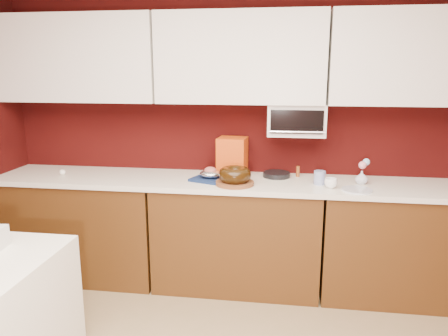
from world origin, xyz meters
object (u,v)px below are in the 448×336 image
coffee_mug (331,182)px  blue_jar (320,178)px  pandoro_box (232,156)px  foil_ham_nest (210,174)px  toaster_oven (296,119)px  bundt_cake (235,175)px  flower_vase (362,177)px

coffee_mug → blue_jar: (-0.08, 0.10, 0.01)m
pandoro_box → foil_ham_nest: bearing=-118.5°
blue_jar → toaster_oven: bearing=133.6°
bundt_cake → coffee_mug: (0.72, 0.01, -0.04)m
foil_ham_nest → coffee_mug: 0.93m
pandoro_box → flower_vase: size_ratio=2.71×
toaster_oven → foil_ham_nest: (-0.66, -0.20, -0.42)m
coffee_mug → toaster_oven: bearing=131.9°
toaster_oven → foil_ham_nest: size_ratio=2.63×
bundt_cake → coffee_mug: 0.72m
toaster_oven → bundt_cake: size_ratio=1.80×
bundt_cake → foil_ham_nest: bearing=153.2°
coffee_mug → flower_vase: size_ratio=0.77×
toaster_oven → bundt_cake: 0.68m
bundt_cake → blue_jar: size_ratio=2.37×
toaster_oven → pandoro_box: bearing=178.0°
bundt_cake → pandoro_box: 0.34m
bundt_cake → flower_vase: bearing=10.1°
toaster_oven → pandoro_box: toaster_oven is taller
toaster_oven → foil_ham_nest: toaster_oven is taller
bundt_cake → blue_jar: 0.65m
toaster_oven → pandoro_box: 0.61m
coffee_mug → blue_jar: bearing=128.0°
blue_jar → flower_vase: 0.33m
toaster_oven → coffee_mug: (0.26, -0.29, -0.43)m
pandoro_box → coffee_mug: size_ratio=3.50×
pandoro_box → blue_jar: pandoro_box is taller
foil_ham_nest → blue_jar: blue_jar is taller
foil_ham_nest → pandoro_box: pandoro_box is taller
bundt_cake → pandoro_box: size_ratio=0.79×
blue_jar → pandoro_box: bearing=163.0°
toaster_oven → blue_jar: 0.50m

